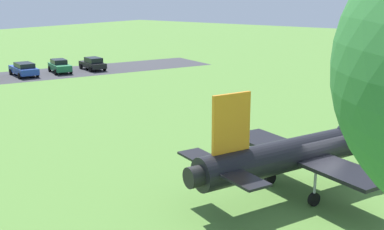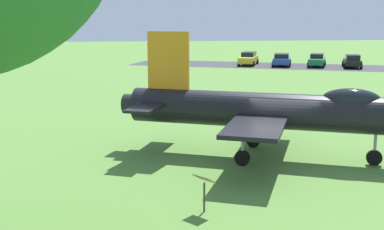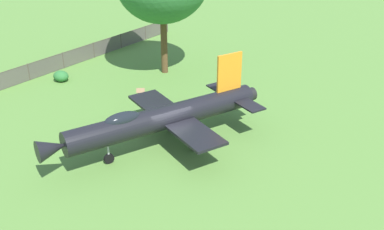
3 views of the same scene
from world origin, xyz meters
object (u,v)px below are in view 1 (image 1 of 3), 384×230
Objects in this scene: parked_car_blue at (24,69)px; parked_car_black at (93,63)px; display_jet at (318,147)px; parked_car_green at (60,66)px.

parked_car_black is at bearing -93.68° from parked_car_blue.
parked_car_black is at bearing 84.33° from display_jet.
parked_car_green reaches higher than parked_car_black.
parked_car_blue is at bearing -85.58° from parked_car_green.
display_jet is 39.40m from parked_car_blue.
display_jet reaches higher than parked_car_green.
display_jet is 3.12× the size of parked_car_green.
display_jet reaches higher than parked_car_black.
parked_car_green is (1.62, 3.54, 0.01)m from parked_car_black.
display_jet is at bearing 171.17° from parked_car_black.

